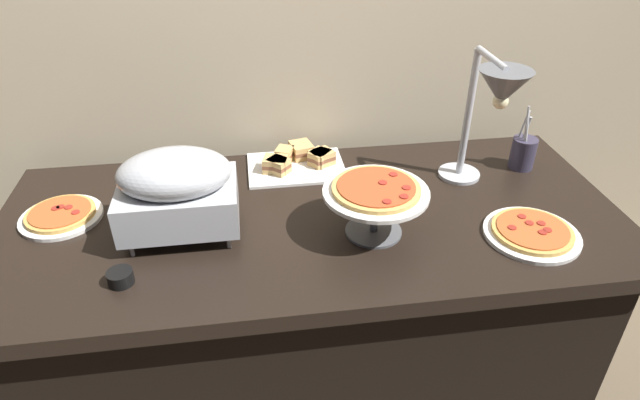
# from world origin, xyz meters

# --- Properties ---
(ground_plane) EXTENTS (8.00, 8.00, 0.00)m
(ground_plane) POSITION_xyz_m (0.00, 0.00, 0.00)
(ground_plane) COLOR brown
(back_wall) EXTENTS (4.40, 0.04, 2.40)m
(back_wall) POSITION_xyz_m (0.00, 0.50, 1.20)
(back_wall) COLOR #C6B593
(back_wall) RESTS_ON ground_plane
(buffet_table) EXTENTS (1.90, 0.84, 0.76)m
(buffet_table) POSITION_xyz_m (0.00, 0.00, 0.39)
(buffet_table) COLOR black
(buffet_table) RESTS_ON ground_plane
(chafing_dish) EXTENTS (0.33, 0.24, 0.26)m
(chafing_dish) POSITION_xyz_m (-0.38, -0.03, 0.91)
(chafing_dish) COLOR #B7BABF
(chafing_dish) RESTS_ON buffet_table
(heat_lamp) EXTENTS (0.15, 0.34, 0.45)m
(heat_lamp) POSITION_xyz_m (0.53, 0.01, 1.10)
(heat_lamp) COLOR #B7BABF
(heat_lamp) RESTS_ON buffet_table
(pizza_plate_front) EXTENTS (0.27, 0.27, 0.03)m
(pizza_plate_front) POSITION_xyz_m (0.61, -0.20, 0.77)
(pizza_plate_front) COLOR white
(pizza_plate_front) RESTS_ON buffet_table
(pizza_plate_center) EXTENTS (0.24, 0.24, 0.03)m
(pizza_plate_center) POSITION_xyz_m (-0.75, 0.09, 0.77)
(pizza_plate_center) COLOR white
(pizza_plate_center) RESTS_ON buffet_table
(pizza_plate_raised_stand) EXTENTS (0.30, 0.30, 0.16)m
(pizza_plate_raised_stand) POSITION_xyz_m (0.17, -0.12, 0.89)
(pizza_plate_raised_stand) COLOR #595B60
(pizza_plate_raised_stand) RESTS_ON buffet_table
(sandwich_platter) EXTENTS (0.33, 0.24, 0.06)m
(sandwich_platter) POSITION_xyz_m (-0.01, 0.30, 0.78)
(sandwich_platter) COLOR white
(sandwich_platter) RESTS_ON buffet_table
(sauce_cup_near) EXTENTS (0.07, 0.07, 0.04)m
(sauce_cup_near) POSITION_xyz_m (-0.52, -0.24, 0.78)
(sauce_cup_near) COLOR black
(sauce_cup_near) RESTS_ON buffet_table
(utensil_holder) EXTENTS (0.08, 0.08, 0.23)m
(utensil_holder) POSITION_xyz_m (0.76, 0.19, 0.82)
(utensil_holder) COLOR #383347
(utensil_holder) RESTS_ON buffet_table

